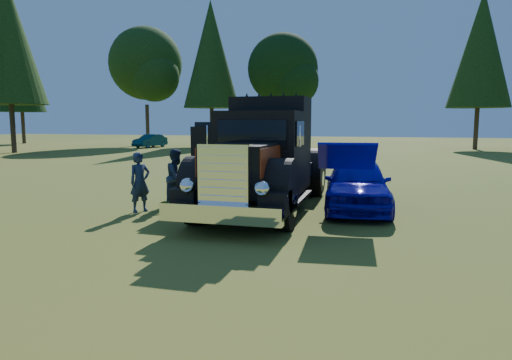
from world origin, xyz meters
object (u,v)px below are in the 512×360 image
at_px(distant_teal_car, 150,141).
at_px(hotrod_coupe, 357,184).
at_px(spectator_near, 140,182).
at_px(spectator_far, 177,177).
at_px(diamond_t_truck, 263,162).

bearing_deg(distant_teal_car, hotrod_coupe, -41.23).
xyz_separation_m(spectator_near, spectator_far, (0.49, 1.18, 0.01)).
height_order(spectator_far, distant_teal_car, spectator_far).
bearing_deg(spectator_far, distant_teal_car, 39.94).
bearing_deg(spectator_far, diamond_t_truck, -82.49).
distance_m(spectator_far, distant_teal_car, 29.15).
bearing_deg(diamond_t_truck, distant_teal_car, 123.87).
bearing_deg(spectator_near, diamond_t_truck, -38.08).
bearing_deg(diamond_t_truck, spectator_near, -160.57).
height_order(diamond_t_truck, hotrod_coupe, diamond_t_truck).
xyz_separation_m(spectator_far, distant_teal_car, (-14.52, 25.28, -0.20)).
relative_size(diamond_t_truck, distant_teal_car, 2.01).
xyz_separation_m(hotrod_coupe, spectator_far, (-4.92, -0.56, 0.09)).
xyz_separation_m(spectator_near, distant_teal_car, (-14.03, 26.46, -0.19)).
distance_m(hotrod_coupe, spectator_near, 5.69).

